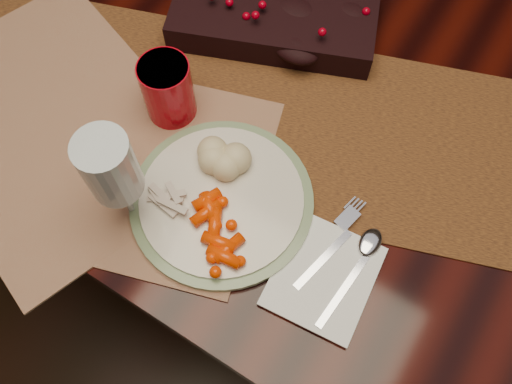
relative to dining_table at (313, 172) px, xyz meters
The scene contains 15 objects.
floor 0.38m from the dining_table, ahead, with size 5.00×5.00×0.00m, color black.
dining_table is the anchor object (origin of this frame).
table_runner 0.40m from the dining_table, 95.84° to the right, with size 1.67×0.34×0.00m, color #552E0F.
centerpiece 0.44m from the dining_table, 166.85° to the left, with size 0.35×0.18×0.07m, color black, non-canonical shape.
placemat_main 0.55m from the dining_table, 122.10° to the right, with size 0.47×0.34×0.00m, color brown.
placemat_second 0.61m from the dining_table, 135.63° to the right, with size 0.50×0.37×0.00m, color brown.
dinner_plate 0.49m from the dining_table, 95.19° to the right, with size 0.28×0.28×0.02m, color beige.
baby_carrots 0.53m from the dining_table, 91.21° to the right, with size 0.10×0.08×0.02m, color #F33700, non-canonical shape.
mashed_potatoes 0.49m from the dining_table, 102.90° to the right, with size 0.08×0.07×0.05m, color beige, non-canonical shape.
turkey_shreds 0.54m from the dining_table, 104.82° to the right, with size 0.07×0.06×0.02m, color beige, non-canonical shape.
napkin 0.53m from the dining_table, 63.96° to the right, with size 0.14×0.16×0.01m, color white.
fork 0.50m from the dining_table, 63.00° to the right, with size 0.02×0.15×0.00m, color #AEB0CF, non-canonical shape.
spoon 0.53m from the dining_table, 57.83° to the right, with size 0.03×0.16×0.00m, color silver, non-canonical shape.
red_cup 0.52m from the dining_table, 132.04° to the right, with size 0.08×0.08×0.11m, color #AC0410.
wine_glass 0.63m from the dining_table, 108.98° to the right, with size 0.07×0.07×0.20m, color #AFB7BE, non-canonical shape.
Camera 1 is at (0.19, -0.56, 1.51)m, focal length 38.00 mm.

